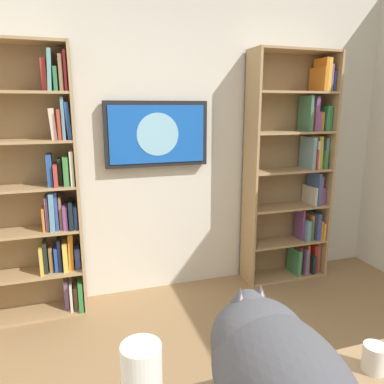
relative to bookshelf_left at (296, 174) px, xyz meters
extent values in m
cube|color=silver|center=(1.27, -0.17, 0.33)|extent=(4.52, 0.06, 2.70)
cube|color=tan|center=(-0.30, 0.02, 0.04)|extent=(0.02, 0.28, 2.13)
cube|color=tan|center=(0.50, 0.02, 0.04)|extent=(0.02, 0.28, 2.13)
cube|color=#93754E|center=(0.10, -0.11, 0.04)|extent=(0.82, 0.01, 2.13)
cube|color=tan|center=(0.10, 0.02, -1.01)|extent=(0.77, 0.27, 0.02)
cube|color=tan|center=(0.10, 0.02, -0.66)|extent=(0.77, 0.27, 0.02)
cube|color=tan|center=(0.10, 0.02, -0.31)|extent=(0.77, 0.27, 0.02)
cube|color=tan|center=(0.10, 0.02, 0.04)|extent=(0.77, 0.27, 0.02)
cube|color=tan|center=(0.10, 0.02, 0.40)|extent=(0.77, 0.27, 0.02)
cube|color=tan|center=(0.10, 0.02, 0.75)|extent=(0.77, 0.27, 0.02)
cube|color=tan|center=(0.10, 0.02, 1.10)|extent=(0.77, 0.27, 0.02)
cube|color=#9A604E|center=(-0.26, 0.02, -0.85)|extent=(0.03, 0.15, 0.31)
cube|color=#B62B25|center=(-0.23, 0.02, -0.86)|extent=(0.05, 0.17, 0.29)
cube|color=#17292C|center=(-0.19, 0.02, -0.91)|extent=(0.03, 0.23, 0.19)
cube|color=orange|center=(-0.15, 0.02, -0.85)|extent=(0.04, 0.14, 0.29)
cube|color=#7195A6|center=(-0.12, 0.03, -0.92)|extent=(0.02, 0.17, 0.17)
cube|color=slate|center=(-0.10, 0.03, -0.87)|extent=(0.03, 0.22, 0.27)
cube|color=#AD2A29|center=(-0.06, 0.02, -0.86)|extent=(0.03, 0.15, 0.28)
cube|color=#3E854F|center=(-0.02, 0.03, -0.87)|extent=(0.04, 0.21, 0.26)
cube|color=gold|center=(-0.27, 0.04, -0.57)|extent=(0.02, 0.22, 0.17)
cube|color=orange|center=(-0.24, 0.01, -0.55)|extent=(0.02, 0.24, 0.19)
cube|color=#374A89|center=(-0.21, 0.02, -0.52)|extent=(0.04, 0.23, 0.27)
cube|color=orange|center=(-0.17, 0.02, -0.53)|extent=(0.03, 0.13, 0.24)
cube|color=#326E48|center=(-0.14, 0.03, -0.55)|extent=(0.03, 0.17, 0.20)
cube|color=#6B90A5|center=(-0.10, 0.02, -0.55)|extent=(0.04, 0.23, 0.20)
cube|color=#70407A|center=(-0.06, 0.02, -0.50)|extent=(0.02, 0.14, 0.30)
cube|color=#78467D|center=(-0.26, 0.02, -0.22)|extent=(0.04, 0.17, 0.16)
cube|color=slate|center=(-0.22, 0.03, -0.16)|extent=(0.03, 0.18, 0.28)
cube|color=#3A5893|center=(-0.18, 0.04, -0.14)|extent=(0.03, 0.20, 0.31)
cube|color=beige|center=(-0.15, 0.02, -0.21)|extent=(0.02, 0.23, 0.17)
cube|color=#5F989E|center=(-0.26, 0.02, 0.19)|extent=(0.03, 0.14, 0.28)
cube|color=#3E7D44|center=(-0.24, 0.02, 0.14)|extent=(0.03, 0.20, 0.17)
cube|color=gold|center=(-0.19, 0.03, 0.20)|extent=(0.05, 0.13, 0.30)
cube|color=beige|center=(-0.15, 0.04, 0.19)|extent=(0.04, 0.16, 0.27)
cube|color=red|center=(-0.13, 0.03, 0.15)|extent=(0.02, 0.22, 0.19)
cube|color=#6E959E|center=(-0.09, 0.03, 0.20)|extent=(0.04, 0.22, 0.30)
cube|color=#328149|center=(-0.27, 0.02, 0.52)|extent=(0.02, 0.16, 0.23)
cube|color=#327E49|center=(-0.23, 0.02, 0.52)|extent=(0.03, 0.18, 0.22)
cube|color=orange|center=(-0.19, 0.02, 0.49)|extent=(0.03, 0.14, 0.17)
cube|color=#81547E|center=(-0.14, 0.03, 0.49)|extent=(0.04, 0.16, 0.18)
cube|color=#7D4379|center=(-0.11, 0.04, 0.56)|extent=(0.04, 0.16, 0.30)
cube|color=gold|center=(-0.07, 0.03, 0.51)|extent=(0.02, 0.12, 0.22)
cube|color=#3C7251|center=(-0.04, 0.03, 0.56)|extent=(0.03, 0.20, 0.32)
cube|color=#2E4893|center=(-0.27, 0.03, 0.84)|extent=(0.02, 0.15, 0.18)
cube|color=#86537F|center=(-0.24, 0.03, 0.87)|extent=(0.02, 0.18, 0.24)
cube|color=gold|center=(-0.20, 0.01, 0.90)|extent=(0.03, 0.23, 0.29)
cube|color=orange|center=(-0.16, 0.04, 0.90)|extent=(0.03, 0.19, 0.29)
cube|color=orange|center=(-0.13, 0.04, 0.86)|extent=(0.02, 0.24, 0.21)
cube|color=tan|center=(1.99, 0.02, 0.03)|extent=(0.02, 0.28, 2.10)
cube|color=#93754E|center=(2.45, -0.11, 0.03)|extent=(0.95, 0.01, 2.10)
cube|color=tan|center=(2.45, 0.02, -1.01)|extent=(0.90, 0.27, 0.02)
cube|color=tan|center=(2.45, 0.02, -0.66)|extent=(0.90, 0.27, 0.02)
cube|color=tan|center=(2.45, 0.02, -0.32)|extent=(0.90, 0.27, 0.02)
cube|color=tan|center=(2.45, 0.02, 0.03)|extent=(0.90, 0.27, 0.02)
cube|color=tan|center=(2.45, 0.02, 0.38)|extent=(0.90, 0.27, 0.02)
cube|color=tan|center=(2.45, 0.02, 0.72)|extent=(0.90, 0.27, 0.02)
cube|color=#327F3E|center=(2.03, 0.04, -0.88)|extent=(0.03, 0.24, 0.25)
cube|color=#A36745|center=(2.07, 0.02, -0.91)|extent=(0.03, 0.15, 0.18)
cube|color=silver|center=(2.10, 0.02, -0.89)|extent=(0.02, 0.21, 0.22)
cube|color=slate|center=(2.13, 0.01, -0.88)|extent=(0.03, 0.13, 0.25)
cube|color=#34469A|center=(2.03, 0.03, -0.57)|extent=(0.04, 0.12, 0.17)
cube|color=orange|center=(2.08, 0.02, -0.51)|extent=(0.05, 0.12, 0.29)
cube|color=#ECC249|center=(2.12, 0.03, -0.54)|extent=(0.04, 0.18, 0.23)
cube|color=black|center=(2.16, 0.02, -0.52)|extent=(0.03, 0.16, 0.27)
cube|color=#22419F|center=(2.19, 0.02, -0.55)|extent=(0.03, 0.15, 0.20)
cube|color=olive|center=(2.23, 0.01, -0.55)|extent=(0.03, 0.13, 0.20)
cube|color=black|center=(2.26, 0.03, -0.53)|extent=(0.03, 0.13, 0.25)
cube|color=gold|center=(2.29, 0.03, -0.54)|extent=(0.03, 0.19, 0.22)
cube|color=#364E96|center=(2.02, 0.03, -0.22)|extent=(0.03, 0.18, 0.18)
cube|color=black|center=(2.05, 0.03, -0.20)|extent=(0.03, 0.22, 0.22)
cube|color=#7B417F|center=(2.10, 0.03, -0.21)|extent=(0.03, 0.18, 0.19)
cube|color=#946749|center=(2.13, 0.02, -0.18)|extent=(0.02, 0.16, 0.26)
cube|color=#364C99|center=(2.16, 0.03, -0.16)|extent=(0.02, 0.15, 0.30)
cube|color=#5B92B3|center=(2.19, 0.01, -0.16)|extent=(0.04, 0.24, 0.30)
cube|color=slate|center=(2.22, 0.01, -0.18)|extent=(0.02, 0.19, 0.26)
cube|color=orange|center=(2.25, 0.04, -0.22)|extent=(0.02, 0.14, 0.18)
cube|color=beige|center=(2.02, 0.02, 0.17)|extent=(0.03, 0.22, 0.26)
cube|color=#3F8340|center=(2.06, 0.04, 0.15)|extent=(0.04, 0.20, 0.22)
cube|color=black|center=(2.11, 0.01, 0.14)|extent=(0.03, 0.14, 0.20)
cube|color=#B43A35|center=(2.14, 0.03, 0.12)|extent=(0.03, 0.23, 0.16)
cube|color=#264D95|center=(2.18, 0.03, 0.16)|extent=(0.04, 0.17, 0.24)
cube|color=#284B9A|center=(2.02, 0.03, 0.52)|extent=(0.04, 0.20, 0.27)
cube|color=#6194A7|center=(2.06, 0.02, 0.54)|extent=(0.02, 0.21, 0.30)
cube|color=#BD3928|center=(2.09, 0.04, 0.49)|extent=(0.02, 0.22, 0.22)
cube|color=beige|center=(2.13, 0.04, 0.50)|extent=(0.05, 0.15, 0.23)
cube|color=#AA282E|center=(2.02, 0.03, 0.87)|extent=(0.02, 0.21, 0.28)
cube|color=#92684C|center=(2.05, 0.02, 0.86)|extent=(0.03, 0.20, 0.25)
cube|color=#307443|center=(2.09, 0.01, 0.81)|extent=(0.03, 0.23, 0.17)
cube|color=#62A29E|center=(2.12, 0.02, 0.87)|extent=(0.04, 0.24, 0.28)
cube|color=#B7312B|center=(2.16, 0.03, 0.84)|extent=(0.04, 0.15, 0.22)
cube|color=black|center=(1.32, -0.09, 0.40)|extent=(0.87, 0.06, 0.54)
cube|color=blue|center=(1.32, -0.05, 0.40)|extent=(0.80, 0.01, 0.47)
cylinder|color=#8CCCEA|center=(1.32, -0.05, 0.40)|extent=(0.35, 0.00, 0.35)
ellipsoid|color=#4C4C51|center=(1.52, 2.24, -0.10)|extent=(0.34, 0.56, 0.33)
ellipsoid|color=#4C4C51|center=(1.52, 2.12, -0.06)|extent=(0.29, 0.31, 0.25)
sphere|color=#4C4C51|center=(1.52, 2.05, 0.01)|extent=(0.13, 0.13, 0.13)
cone|color=#4C4C51|center=(1.48, 2.05, 0.06)|extent=(0.06, 0.06, 0.07)
cone|color=#4C4C51|center=(1.55, 2.05, 0.06)|extent=(0.06, 0.06, 0.07)
cone|color=beige|center=(1.48, 2.06, 0.05)|extent=(0.03, 0.03, 0.05)
cone|color=beige|center=(1.55, 2.06, 0.05)|extent=(0.03, 0.03, 0.05)
cylinder|color=white|center=(1.07, 2.12, -0.22)|extent=(0.08, 0.08, 0.10)
camera|label=1|loc=(2.00, 2.98, 0.62)|focal=34.56mm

